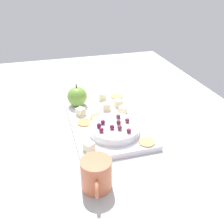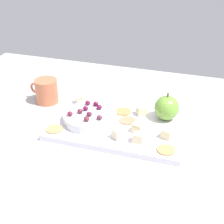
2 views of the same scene
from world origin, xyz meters
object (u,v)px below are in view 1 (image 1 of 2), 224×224
(cheese_cube_0, at_px, (89,147))
(grape_3, at_px, (120,122))
(cheese_cube_2, at_px, (106,107))
(grape_7, at_px, (112,127))
(grape_0, at_px, (103,122))
(grape_2, at_px, (127,120))
(grape_1, at_px, (99,126))
(grape_6, at_px, (129,131))
(apple_whole, at_px, (77,96))
(grape_8, at_px, (120,128))
(cheese_cube_5, at_px, (103,97))
(grape_5, at_px, (118,116))
(cracker_1, at_px, (97,117))
(cracker_2, at_px, (117,97))
(serving_dish, at_px, (114,129))
(cracker_3, at_px, (85,123))
(cheese_cube_3, at_px, (123,111))
(cheese_cube_1, at_px, (118,103))
(platter, at_px, (106,121))
(cracker_0, at_px, (147,142))
(cheese_cube_4, at_px, (81,112))
(cup, at_px, (96,174))
(grape_4, at_px, (101,130))

(cheese_cube_0, relative_size, grape_3, 1.66)
(cheese_cube_2, distance_m, grape_7, 0.17)
(grape_0, relative_size, grape_2, 1.00)
(grape_1, xyz_separation_m, grape_7, (0.02, 0.04, 0.00))
(grape_2, distance_m, grape_6, 0.06)
(apple_whole, xyz_separation_m, grape_8, (0.24, 0.09, -0.00))
(cheese_cube_0, bearing_deg, grape_7, 122.45)
(cheese_cube_5, xyz_separation_m, grape_7, (0.25, -0.03, 0.02))
(grape_0, bearing_deg, cheese_cube_2, 161.14)
(grape_5, bearing_deg, cheese_cube_0, -47.57)
(grape_1, height_order, grape_2, same)
(cracker_1, relative_size, grape_0, 3.03)
(grape_2, height_order, grape_7, same)
(grape_8, bearing_deg, grape_1, -116.50)
(cracker_2, height_order, grape_8, grape_8)
(serving_dish, height_order, grape_7, grape_7)
(cheese_cube_5, xyz_separation_m, cracker_3, (0.15, -0.10, -0.01))
(cheese_cube_3, bearing_deg, apple_whole, -127.07)
(grape_7, bearing_deg, cracker_3, -145.41)
(grape_5, xyz_separation_m, grape_6, (0.09, 0.01, -0.00))
(cheese_cube_1, height_order, cracker_3, cheese_cube_1)
(grape_7, bearing_deg, platter, 175.53)
(cheese_cube_3, xyz_separation_m, cracker_0, (0.19, 0.02, -0.01))
(cracker_0, relative_size, grape_6, 3.03)
(cheese_cube_4, relative_size, grape_1, 1.66)
(cheese_cube_4, relative_size, cracker_3, 0.55)
(platter, relative_size, apple_whole, 5.34)
(cracker_1, height_order, cracker_3, same)
(apple_whole, xyz_separation_m, cheese_cube_5, (-0.02, 0.10, -0.02))
(grape_3, bearing_deg, grape_6, 11.76)
(apple_whole, xyz_separation_m, cup, (0.41, -0.02, -0.01))
(apple_whole, relative_size, cracker_1, 1.51)
(cheese_cube_4, distance_m, grape_1, 0.14)
(cheese_cube_3, relative_size, grape_6, 1.66)
(platter, distance_m, grape_5, 0.07)
(cracker_1, bearing_deg, cheese_cube_4, -120.08)
(cracker_1, relative_size, cracker_2, 1.00)
(grape_7, distance_m, cup, 0.20)
(cheese_cube_0, xyz_separation_m, cheese_cube_3, (-0.18, 0.16, 0.00))
(cheese_cube_1, relative_size, cup, 0.25)
(cheese_cube_1, xyz_separation_m, grape_8, (0.19, -0.05, 0.02))
(cheese_cube_5, relative_size, cracker_1, 0.55)
(cracker_2, distance_m, cup, 0.48)
(grape_2, xyz_separation_m, grape_5, (-0.03, -0.02, -0.00))
(grape_1, bearing_deg, grape_5, 117.07)
(cheese_cube_0, relative_size, cheese_cube_4, 1.00)
(cheese_cube_0, bearing_deg, cup, -3.08)
(cracker_2, height_order, grape_7, grape_7)
(cracker_2, bearing_deg, grape_2, -8.80)
(grape_4, relative_size, grape_7, 1.00)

